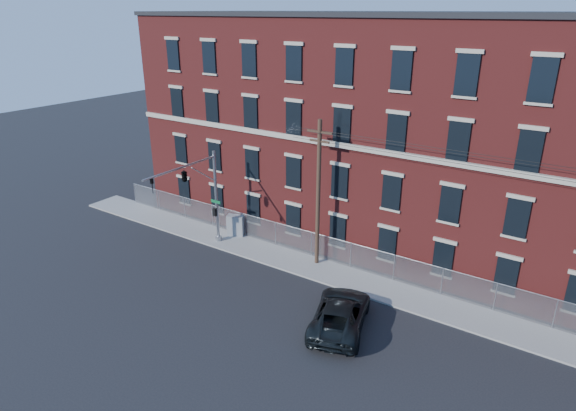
{
  "coord_description": "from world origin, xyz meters",
  "views": [
    {
      "loc": [
        17.3,
        -20.78,
        16.47
      ],
      "look_at": [
        0.68,
        4.0,
        4.6
      ],
      "focal_mm": 30.89,
      "sensor_mm": 36.0,
      "label": 1
    }
  ],
  "objects_px": {
    "traffic_signal_mast": "(192,183)",
    "utility_cabinet": "(236,225)",
    "utility_pole_near": "(318,192)",
    "pickup_truck": "(340,313)"
  },
  "relations": [
    {
      "from": "traffic_signal_mast",
      "to": "utility_cabinet",
      "type": "bearing_deg",
      "value": 82.96
    },
    {
      "from": "utility_pole_near",
      "to": "utility_cabinet",
      "type": "distance_m",
      "value": 8.74
    },
    {
      "from": "traffic_signal_mast",
      "to": "pickup_truck",
      "type": "height_order",
      "value": "traffic_signal_mast"
    },
    {
      "from": "utility_pole_near",
      "to": "pickup_truck",
      "type": "height_order",
      "value": "utility_pole_near"
    },
    {
      "from": "utility_pole_near",
      "to": "utility_cabinet",
      "type": "height_order",
      "value": "utility_pole_near"
    },
    {
      "from": "utility_pole_near",
      "to": "pickup_truck",
      "type": "relative_size",
      "value": 1.67
    },
    {
      "from": "traffic_signal_mast",
      "to": "pickup_truck",
      "type": "relative_size",
      "value": 1.17
    },
    {
      "from": "traffic_signal_mast",
      "to": "utility_cabinet",
      "type": "xyz_separation_m",
      "value": [
        0.47,
        3.82,
        -4.46
      ]
    },
    {
      "from": "pickup_truck",
      "to": "utility_cabinet",
      "type": "bearing_deg",
      "value": -43.16
    },
    {
      "from": "traffic_signal_mast",
      "to": "utility_pole_near",
      "type": "bearing_deg",
      "value": 23.14
    }
  ]
}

